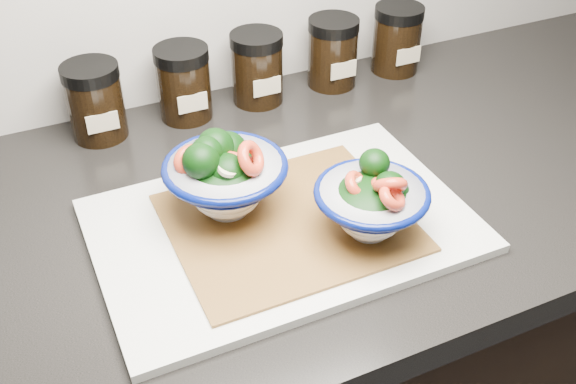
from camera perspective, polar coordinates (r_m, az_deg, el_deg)
name	(u,v)px	position (r m, az deg, el deg)	size (l,w,h in m)	color
countertop	(294,201)	(0.91, 0.53, -0.73)	(3.50, 0.60, 0.04)	black
cutting_board	(282,225)	(0.82, -0.49, -2.85)	(0.45, 0.30, 0.01)	silver
bamboo_mat	(288,222)	(0.82, 0.00, -2.57)	(0.28, 0.24, 0.00)	olive
bowl_left	(225,176)	(0.81, -5.39, 1.33)	(0.15, 0.15, 0.12)	white
bowl_right	(372,203)	(0.78, 7.14, -0.93)	(0.13, 0.13, 0.10)	white
spice_jar_a	(95,101)	(1.01, -16.01, 7.38)	(0.08, 0.08, 0.11)	black
spice_jar_b	(184,83)	(1.03, -8.81, 9.10)	(0.08, 0.08, 0.11)	black
spice_jar_c	(257,68)	(1.07, -2.63, 10.46)	(0.08, 0.08, 0.11)	black
spice_jar_d	(333,52)	(1.12, 3.80, 11.72)	(0.08, 0.08, 0.11)	black
spice_jar_e	(397,39)	(1.18, 9.20, 12.67)	(0.08, 0.08, 0.11)	black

